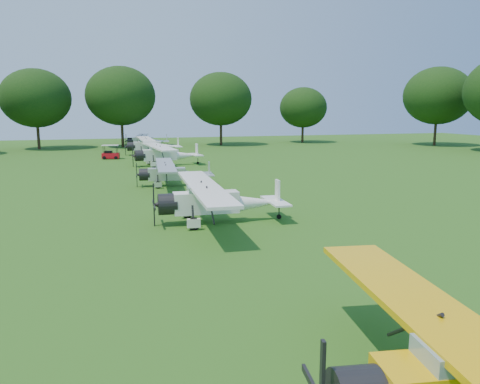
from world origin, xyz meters
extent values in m
plane|color=#1F5114|center=(0.00, 0.00, 0.00)|extent=(160.00, 160.00, 0.00)
cylinder|color=#302113|center=(48.89, 44.97, 2.41)|extent=(0.44, 0.44, 4.81)
ellipsoid|color=black|center=(48.89, 44.97, 8.29)|extent=(11.23, 11.23, 9.55)
cylinder|color=#302113|center=(30.33, 58.05, 1.85)|extent=(0.44, 0.44, 3.70)
ellipsoid|color=black|center=(30.33, 58.05, 6.37)|extent=(8.63, 8.63, 7.34)
cylinder|color=#302113|center=(14.28, 56.21, 2.25)|extent=(0.44, 0.44, 4.51)
ellipsoid|color=black|center=(14.28, 56.21, 7.77)|extent=(10.52, 10.52, 8.94)
cylinder|color=#302113|center=(-2.12, 56.74, 2.37)|extent=(0.44, 0.44, 4.74)
ellipsoid|color=black|center=(-2.12, 56.74, 8.16)|extent=(11.05, 11.05, 9.39)
cylinder|color=#302113|center=(-14.75, 56.54, 2.24)|extent=(0.44, 0.44, 4.49)
ellipsoid|color=black|center=(-14.75, 56.54, 7.73)|extent=(10.47, 10.47, 8.90)
cube|color=#8CA5B2|center=(0.18, -15.74, 1.75)|extent=(1.88, 1.26, 0.60)
cube|color=#DDA909|center=(0.18, -15.74, 2.02)|extent=(3.35, 11.69, 0.15)
cube|color=white|center=(-0.51, 2.29, 1.14)|extent=(3.53, 1.24, 1.14)
cone|color=white|center=(2.42, 2.12, 0.98)|extent=(3.10, 1.16, 0.98)
cube|color=#8CA5B2|center=(-0.62, 2.30, 1.74)|extent=(1.80, 1.10, 0.60)
cylinder|color=black|center=(-2.57, 2.41, 1.14)|extent=(1.04, 1.19, 1.13)
cube|color=black|center=(-3.28, 2.45, 1.14)|extent=(0.07, 0.13, 2.28)
cube|color=white|center=(-0.62, 2.30, 2.01)|extent=(2.25, 11.59, 0.15)
cube|color=white|center=(3.50, 2.05, 1.52)|extent=(0.14, 0.60, 1.41)
cube|color=white|center=(3.40, 2.06, 1.03)|extent=(1.10, 3.09, 0.10)
cylinder|color=black|center=(-1.46, 0.98, 0.33)|extent=(0.66, 0.21, 0.65)
cylinder|color=black|center=(-1.30, 3.70, 0.33)|extent=(0.66, 0.21, 0.65)
cylinder|color=black|center=(3.61, 2.05, 0.13)|extent=(0.27, 0.10, 0.26)
cube|color=silver|center=(-0.79, 15.33, 0.97)|extent=(3.02, 1.16, 0.97)
cone|color=silver|center=(1.68, 15.09, 0.83)|extent=(2.65, 1.08, 0.83)
cube|color=#8CA5B2|center=(-0.88, 15.34, 1.47)|extent=(1.55, 0.99, 0.51)
cylinder|color=black|center=(-2.54, 15.50, 0.97)|extent=(0.92, 1.03, 0.96)
cube|color=black|center=(-3.13, 15.56, 0.97)|extent=(0.07, 0.12, 1.94)
cube|color=silver|center=(-0.88, 15.34, 1.71)|extent=(2.28, 9.85, 0.13)
cube|color=silver|center=(2.60, 15.00, 1.29)|extent=(0.14, 0.51, 1.20)
cube|color=silver|center=(2.51, 15.01, 0.88)|extent=(1.03, 2.64, 0.08)
cylinder|color=black|center=(-1.64, 14.26, 0.28)|extent=(0.56, 0.20, 0.55)
cylinder|color=black|center=(-1.41, 16.55, 0.28)|extent=(0.56, 0.20, 0.55)
cylinder|color=black|center=(2.69, 14.99, 0.11)|extent=(0.23, 0.09, 0.22)
cube|color=white|center=(0.39, 29.19, 1.19)|extent=(3.68, 1.35, 1.19)
cone|color=white|center=(3.43, 29.42, 1.02)|extent=(3.23, 1.25, 1.02)
cube|color=#8CA5B2|center=(0.28, 29.18, 1.81)|extent=(1.88, 1.17, 0.62)
cylinder|color=black|center=(-1.74, 29.03, 1.19)|extent=(1.10, 1.25, 1.17)
cube|color=black|center=(-2.48, 28.97, 1.19)|extent=(0.08, 0.14, 2.37)
cube|color=white|center=(0.28, 29.18, 2.09)|extent=(2.54, 12.06, 0.16)
cube|color=white|center=(4.56, 29.51, 1.58)|extent=(0.16, 0.63, 1.47)
cube|color=white|center=(4.45, 29.50, 1.07)|extent=(1.20, 3.23, 0.10)
cylinder|color=black|center=(-0.40, 27.71, 0.34)|extent=(0.69, 0.23, 0.68)
cylinder|color=black|center=(-0.61, 30.53, 0.34)|extent=(0.69, 0.23, 0.68)
cylinder|color=black|center=(4.67, 29.52, 0.14)|extent=(0.28, 0.11, 0.27)
cube|color=white|center=(0.36, 42.04, 1.18)|extent=(3.61, 1.09, 1.18)
cone|color=white|center=(3.40, 42.02, 1.01)|extent=(3.16, 1.03, 1.01)
cube|color=#8CA5B2|center=(0.24, 42.04, 1.80)|extent=(1.81, 1.04, 0.62)
cylinder|color=black|center=(-1.78, 42.05, 1.18)|extent=(1.02, 1.18, 1.17)
cube|color=black|center=(-2.52, 42.05, 1.18)|extent=(0.07, 0.14, 2.37)
cube|color=white|center=(0.24, 42.04, 2.09)|extent=(1.69, 11.96, 0.16)
cube|color=white|center=(4.53, 42.02, 1.58)|extent=(0.12, 0.62, 1.47)
cube|color=white|center=(4.41, 42.02, 1.07)|extent=(0.97, 3.16, 0.10)
cylinder|color=black|center=(-0.55, 40.63, 0.34)|extent=(0.68, 0.18, 0.68)
cylinder|color=black|center=(-0.54, 43.45, 0.34)|extent=(0.68, 0.18, 0.68)
cylinder|color=black|center=(4.64, 42.02, 0.14)|extent=(0.27, 0.09, 0.27)
cube|color=silver|center=(0.92, 54.56, 1.08)|extent=(3.40, 1.47, 1.08)
cone|color=silver|center=(3.66, 54.13, 0.92)|extent=(2.98, 1.35, 0.92)
cube|color=#8CA5B2|center=(0.82, 54.57, 1.64)|extent=(1.77, 1.18, 0.56)
cylinder|color=black|center=(-1.01, 54.86, 1.08)|extent=(1.08, 1.20, 1.07)
cube|color=black|center=(-1.67, 54.96, 1.08)|extent=(0.08, 0.13, 2.16)
cube|color=silver|center=(0.82, 54.57, 1.90)|extent=(3.13, 10.99, 0.14)
cube|color=silver|center=(4.67, 53.98, 1.44)|extent=(0.19, 0.57, 1.34)
cube|color=silver|center=(4.57, 53.99, 0.98)|extent=(1.30, 2.98, 0.09)
cylinder|color=black|center=(-0.09, 53.41, 0.31)|extent=(0.63, 0.26, 0.62)
cylinder|color=black|center=(0.30, 55.95, 0.31)|extent=(0.63, 0.26, 0.62)
cylinder|color=black|center=(4.77, 53.96, 0.12)|extent=(0.26, 0.12, 0.25)
cube|color=red|center=(-4.53, 37.99, 0.42)|extent=(2.23, 1.49, 0.65)
cube|color=black|center=(-4.80, 38.04, 0.79)|extent=(1.02, 1.17, 0.42)
cube|color=white|center=(-4.53, 37.99, 1.69)|extent=(2.15, 1.57, 0.07)
cylinder|color=black|center=(-5.33, 37.56, 0.20)|extent=(0.43, 0.21, 0.41)
cylinder|color=black|center=(-5.10, 38.69, 0.20)|extent=(0.43, 0.21, 0.41)
cylinder|color=black|center=(-3.96, 37.29, 0.20)|extent=(0.43, 0.21, 0.41)
cylinder|color=black|center=(-3.73, 38.42, 0.20)|extent=(0.43, 0.21, 0.41)
camera|label=1|loc=(-5.89, -21.84, 6.09)|focal=35.00mm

